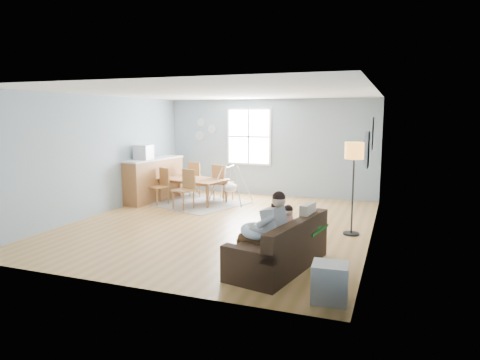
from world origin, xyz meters
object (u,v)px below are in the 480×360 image
at_px(sofa, 282,251).
at_px(monitor, 143,152).
at_px(chair_nw, 197,177).
at_px(storage_cube, 329,282).
at_px(father, 266,229).
at_px(toddler, 283,223).
at_px(chair_ne, 221,180).
at_px(baby_swing, 230,187).
at_px(floor_lamp, 354,159).
at_px(counter, 153,179).
at_px(dining_table, 192,190).
at_px(chair_sw, 161,184).
at_px(chair_se, 186,187).

bearing_deg(sofa, monitor, 142.98).
xyz_separation_m(chair_nw, monitor, (-0.91, -1.21, 0.75)).
bearing_deg(storage_cube, father, 146.56).
distance_m(father, storage_cube, 1.28).
height_order(father, toddler, father).
xyz_separation_m(chair_ne, baby_swing, (0.36, -0.24, -0.13)).
bearing_deg(toddler, chair_ne, 123.63).
relative_size(toddler, baby_swing, 0.74).
distance_m(floor_lamp, storage_cube, 3.36).
bearing_deg(counter, baby_swing, 7.73).
height_order(father, chair_ne, father).
xyz_separation_m(father, chair_ne, (-2.63, 4.60, -0.09)).
height_order(floor_lamp, dining_table, floor_lamp).
bearing_deg(chair_sw, father, -43.46).
height_order(sofa, chair_sw, chair_sw).
bearing_deg(storage_cube, chair_ne, 124.69).
relative_size(sofa, floor_lamp, 1.14).
bearing_deg(sofa, chair_sw, 139.67).
relative_size(storage_cube, dining_table, 0.27).
distance_m(dining_table, chair_sw, 0.81).
bearing_deg(floor_lamp, monitor, 167.12).
bearing_deg(sofa, toddler, 99.84).
bearing_deg(storage_cube, sofa, 132.75).
height_order(floor_lamp, chair_ne, floor_lamp).
bearing_deg(chair_se, sofa, -44.47).
bearing_deg(chair_sw, sofa, -40.33).
relative_size(sofa, toddler, 2.76).
bearing_deg(sofa, chair_ne, 122.77).
bearing_deg(chair_nw, dining_table, -73.83).
relative_size(floor_lamp, monitor, 4.41).
xyz_separation_m(sofa, baby_swing, (-2.45, 4.12, 0.16)).
bearing_deg(chair_se, chair_sw, 160.67).
bearing_deg(dining_table, chair_sw, -132.70).
bearing_deg(monitor, father, -39.96).
xyz_separation_m(toddler, floor_lamp, (0.82, 2.04, 0.82)).
relative_size(toddler, chair_ne, 0.75).
bearing_deg(floor_lamp, baby_swing, 149.64).
height_order(toddler, dining_table, toddler).
bearing_deg(counter, chair_ne, 16.72).
height_order(sofa, chair_nw, chair_nw).
bearing_deg(counter, father, -42.94).
height_order(floor_lamp, baby_swing, floor_lamp).
distance_m(floor_lamp, dining_table, 4.71).
bearing_deg(chair_se, counter, 153.36).
xyz_separation_m(toddler, baby_swing, (-2.42, 3.93, -0.21)).
relative_size(father, monitor, 3.04).
bearing_deg(monitor, dining_table, 22.63).
bearing_deg(toddler, counter, 141.11).
relative_size(chair_se, monitor, 2.39).
xyz_separation_m(father, chair_nw, (-3.50, 4.91, -0.09)).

